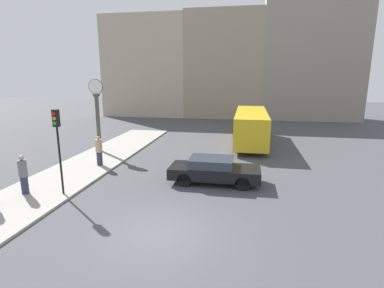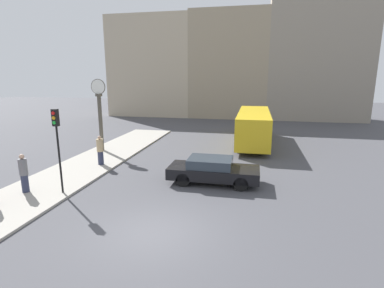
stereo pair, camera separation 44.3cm
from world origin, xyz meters
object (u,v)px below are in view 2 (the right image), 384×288
Objects in this scene: sedan_car at (213,170)px; pedestrian_tan_coat at (100,150)px; bus_distant at (254,125)px; pedestrian_grey_jacket at (24,173)px; street_clock at (100,113)px; traffic_light_near at (57,134)px.

pedestrian_tan_coat is (-7.12, 1.53, 0.30)m from sedan_car.
bus_distant is 16.66m from pedestrian_grey_jacket.
pedestrian_tan_coat is 0.99× the size of pedestrian_grey_jacket.
street_clock reaches higher than sedan_car.
sedan_car is 2.57× the size of pedestrian_tan_coat.
bus_distant is at bearing 42.55° from pedestrian_tan_coat.
bus_distant is 15.47m from traffic_light_near.
sedan_car is 1.19× the size of traffic_light_near.
pedestrian_tan_coat is (-9.04, -8.30, -0.51)m from bus_distant.
traffic_light_near is (-8.54, -12.82, 1.38)m from bus_distant.
pedestrian_tan_coat is (-0.50, 4.52, -1.89)m from traffic_light_near.
pedestrian_grey_jacket is at bearing -128.08° from bus_distant.
traffic_light_near is at bearing -74.27° from street_clock.
street_clock is at bearing -155.43° from bus_distant.
sedan_car is 8.98m from pedestrian_grey_jacket.
bus_distant is 1.86× the size of street_clock.
pedestrian_tan_coat is at bearing 75.66° from pedestrian_grey_jacket.
pedestrian_grey_jacket is (0.49, -8.19, -1.79)m from street_clock.
sedan_car is 10.34m from street_clock.
bus_distant is 12.28m from pedestrian_tan_coat.
street_clock is 4.20m from pedestrian_tan_coat.
pedestrian_tan_coat reaches higher than sedan_car.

